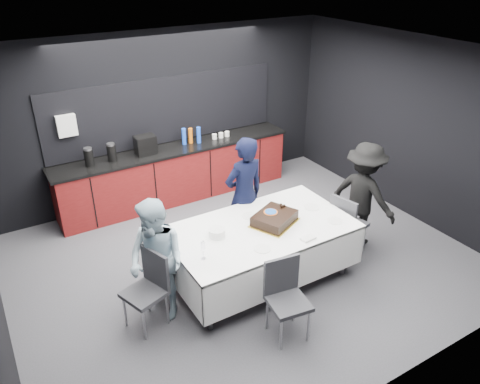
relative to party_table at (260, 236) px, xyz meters
name	(u,v)px	position (x,y,z in m)	size (l,w,h in m)	color
ground	(244,261)	(0.00, 0.40, -0.64)	(6.00, 6.00, 0.00)	#47474C
room_shell	(244,136)	(0.00, 0.40, 1.22)	(6.04, 5.04, 2.82)	white
kitchenette	(175,169)	(-0.02, 2.62, -0.10)	(4.10, 0.64, 2.05)	#580D0E
party_table	(260,236)	(0.00, 0.00, 0.00)	(2.32, 1.32, 0.78)	#99999E
cake_assembly	(274,218)	(0.20, -0.01, 0.21)	(0.70, 0.65, 0.17)	yellow
plate_stack	(217,233)	(-0.57, 0.10, 0.19)	(0.20, 0.20, 0.10)	white
loose_plate_near	(262,249)	(-0.25, -0.41, 0.14)	(0.20, 0.20, 0.01)	white
loose_plate_right_a	(311,207)	(0.86, 0.06, 0.14)	(0.20, 0.20, 0.01)	white
loose_plate_right_b	(335,221)	(0.89, -0.37, 0.14)	(0.20, 0.20, 0.01)	white
loose_plate_far	(250,216)	(0.02, 0.29, 0.14)	(0.20, 0.20, 0.01)	white
fork_pile	(308,238)	(0.34, -0.53, 0.15)	(0.18, 0.11, 0.03)	white
champagne_flute	(203,247)	(-0.92, -0.23, 0.30)	(0.06, 0.06, 0.22)	white
chair_left	(149,284)	(-1.52, -0.04, -0.11)	(0.53, 0.53, 0.92)	#303035
chair_right	(346,221)	(1.32, -0.16, -0.11)	(0.50, 0.50, 0.92)	#303035
chair_near	(285,293)	(-0.29, -0.95, -0.11)	(0.48, 0.48, 0.92)	#303035
person_center	(244,195)	(0.20, 0.72, 0.21)	(0.62, 0.41, 1.70)	black
person_left	(157,261)	(-1.38, 0.04, 0.11)	(0.73, 0.57, 1.50)	#9DB6C5
person_right	(363,195)	(1.72, -0.03, 0.14)	(1.00, 0.58, 1.55)	black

